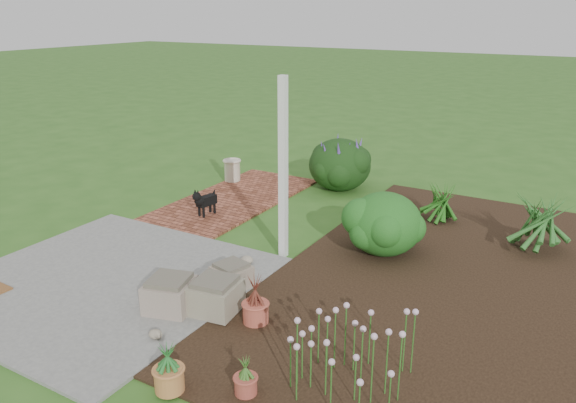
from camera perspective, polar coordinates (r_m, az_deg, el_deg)
The scene contains 18 objects.
ground at distance 8.00m, azimuth -2.69°, elevation -5.32°, with size 80.00×80.00×0.00m, color #2E5B1D.
concrete_patio at distance 7.56m, azimuth -18.16°, elevation -7.68°, with size 3.50×3.50×0.04m, color slate.
brick_path at distance 10.24m, azimuth -5.39°, elevation 0.28°, with size 1.60×3.50×0.04m, color brown.
garden_bed at distance 7.52m, azimuth 15.85°, elevation -7.62°, with size 4.00×7.00×0.03m, color black.
veranda_post at distance 7.50m, azimuth -0.50°, elevation 3.20°, with size 0.10×0.10×2.50m, color white.
stone_trough_near at distance 6.60m, azimuth -11.88°, elevation -9.31°, with size 0.50×0.50×0.34m, color gray.
stone_trough_mid at distance 6.99m, azimuth -5.73°, elevation -7.60°, with size 0.40×0.40×0.27m, color gray.
stone_trough_far at distance 6.48m, azimuth -7.37°, elevation -9.62°, with size 0.51×0.51×0.34m, color #79715D.
black_dog at distance 9.34m, azimuth -8.48°, elevation 0.13°, with size 0.20×0.51×0.44m.
cream_ceramic_urn at distance 11.22m, azimuth -5.69°, elevation 3.17°, with size 0.31×0.31×0.42m, color beige.
evergreen_shrub at distance 7.93m, azimuth 9.78°, elevation -2.08°, with size 1.05×1.05×0.89m, color #113F12.
agapanthus_clump_back at distance 8.65m, azimuth 24.25°, elevation -1.32°, with size 1.13×1.13×1.01m, color #103B17, non-canonical shape.
agapanthus_clump_front at distance 9.37m, azimuth 15.21°, elevation 0.27°, with size 0.81×0.81×0.72m, color #153F0D, non-canonical shape.
pink_flower_patch at distance 5.25m, azimuth 6.17°, elevation -14.98°, with size 1.07×1.07×0.68m, color #113D0F, non-canonical shape.
terracotta_pot_bronze at distance 6.27m, azimuth -3.31°, elevation -11.18°, with size 0.28×0.28×0.23m, color #B14F3C.
terracotta_pot_small_left at distance 5.28m, azimuth -4.32°, elevation -18.08°, with size 0.20×0.20×0.17m, color #A04436.
terracotta_pot_small_right at distance 5.39m, azimuth -11.98°, elevation -17.25°, with size 0.27×0.27×0.23m, color #B9733E.
purple_flowering_bush at distance 10.75m, azimuth 5.29°, elevation 3.89°, with size 1.18×1.18×1.01m, color black.
Camera 1 is at (3.99, -6.10, 3.30)m, focal length 35.00 mm.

